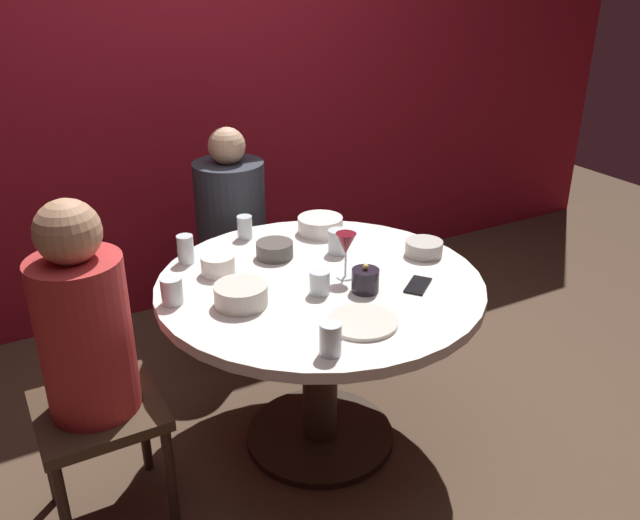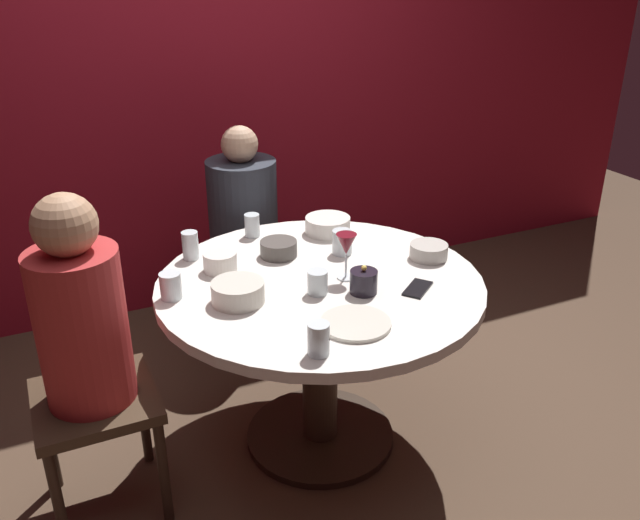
# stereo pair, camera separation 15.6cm
# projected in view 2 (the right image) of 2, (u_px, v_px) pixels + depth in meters

# --- Properties ---
(ground_plane) EXTENTS (8.00, 8.00, 0.00)m
(ground_plane) POSITION_uv_depth(u_px,v_px,m) (320.00, 437.00, 2.76)
(ground_plane) COLOR #4C3828
(back_wall) EXTENTS (6.00, 0.10, 2.60)m
(back_wall) POSITION_uv_depth(u_px,v_px,m) (199.00, 65.00, 3.42)
(back_wall) COLOR maroon
(back_wall) RESTS_ON ground
(dining_table) EXTENTS (1.20, 1.20, 0.73)m
(dining_table) POSITION_uv_depth(u_px,v_px,m) (320.00, 320.00, 2.52)
(dining_table) COLOR silver
(dining_table) RESTS_ON ground
(seated_diner_left) EXTENTS (0.40, 0.40, 1.19)m
(seated_diner_left) POSITION_uv_depth(u_px,v_px,m) (83.00, 329.00, 2.13)
(seated_diner_left) COLOR #3F2D1E
(seated_diner_left) RESTS_ON ground
(seated_diner_back) EXTENTS (0.40, 0.40, 1.11)m
(seated_diner_back) POSITION_uv_depth(u_px,v_px,m) (243.00, 213.00, 3.18)
(seated_diner_back) COLOR #3F2D1E
(seated_diner_back) RESTS_ON ground
(candle_holder) EXTENTS (0.10, 0.10, 0.11)m
(candle_holder) POSITION_uv_depth(u_px,v_px,m) (364.00, 282.00, 2.34)
(candle_holder) COLOR black
(candle_holder) RESTS_ON dining_table
(wine_glass) EXTENTS (0.08, 0.08, 0.18)m
(wine_glass) POSITION_uv_depth(u_px,v_px,m) (346.00, 246.00, 2.41)
(wine_glass) COLOR silver
(wine_glass) RESTS_ON dining_table
(dinner_plate) EXTENTS (0.23, 0.23, 0.01)m
(dinner_plate) POSITION_uv_depth(u_px,v_px,m) (355.00, 323.00, 2.15)
(dinner_plate) COLOR beige
(dinner_plate) RESTS_ON dining_table
(cell_phone) EXTENTS (0.15, 0.14, 0.01)m
(cell_phone) POSITION_uv_depth(u_px,v_px,m) (418.00, 288.00, 2.38)
(cell_phone) COLOR black
(cell_phone) RESTS_ON dining_table
(bowl_serving_large) EXTENTS (0.15, 0.15, 0.06)m
(bowl_serving_large) POSITION_uv_depth(u_px,v_px,m) (279.00, 249.00, 2.63)
(bowl_serving_large) COLOR #4C4742
(bowl_serving_large) RESTS_ON dining_table
(bowl_salad_center) EXTENTS (0.18, 0.18, 0.07)m
(bowl_salad_center) POSITION_uv_depth(u_px,v_px,m) (238.00, 292.00, 2.28)
(bowl_salad_center) COLOR beige
(bowl_salad_center) RESTS_ON dining_table
(bowl_small_white) EXTENTS (0.19, 0.19, 0.07)m
(bowl_small_white) POSITION_uv_depth(u_px,v_px,m) (328.00, 225.00, 2.85)
(bowl_small_white) COLOR silver
(bowl_small_white) RESTS_ON dining_table
(bowl_sauce_side) EXTENTS (0.15, 0.15, 0.06)m
(bowl_sauce_side) POSITION_uv_depth(u_px,v_px,m) (429.00, 251.00, 2.61)
(bowl_sauce_side) COLOR #B2ADA3
(bowl_sauce_side) RESTS_ON dining_table
(bowl_rice_portion) EXTENTS (0.13, 0.13, 0.07)m
(bowl_rice_portion) POSITION_uv_depth(u_px,v_px,m) (220.00, 262.00, 2.51)
(bowl_rice_portion) COLOR silver
(bowl_rice_portion) RESTS_ON dining_table
(cup_near_candle) EXTENTS (0.06, 0.06, 0.10)m
(cup_near_candle) POSITION_uv_depth(u_px,v_px,m) (252.00, 225.00, 2.81)
(cup_near_candle) COLOR silver
(cup_near_candle) RESTS_ON dining_table
(cup_by_left_diner) EXTENTS (0.08, 0.08, 0.10)m
(cup_by_left_diner) POSITION_uv_depth(u_px,v_px,m) (342.00, 242.00, 2.64)
(cup_by_left_diner) COLOR silver
(cup_by_left_diner) RESTS_ON dining_table
(cup_by_right_diner) EXTENTS (0.08, 0.08, 0.09)m
(cup_by_right_diner) POSITION_uv_depth(u_px,v_px,m) (171.00, 286.00, 2.30)
(cup_by_right_diner) COLOR silver
(cup_by_right_diner) RESTS_ON dining_table
(cup_center_front) EXTENTS (0.06, 0.06, 0.11)m
(cup_center_front) POSITION_uv_depth(u_px,v_px,m) (190.00, 245.00, 2.60)
(cup_center_front) COLOR silver
(cup_center_front) RESTS_ON dining_table
(cup_far_edge) EXTENTS (0.07, 0.07, 0.10)m
(cup_far_edge) POSITION_uv_depth(u_px,v_px,m) (319.00, 339.00, 1.98)
(cup_far_edge) COLOR silver
(cup_far_edge) RESTS_ON dining_table
(cup_beside_wine) EXTENTS (0.07, 0.07, 0.09)m
(cup_beside_wine) POSITION_uv_depth(u_px,v_px,m) (317.00, 282.00, 2.34)
(cup_beside_wine) COLOR silver
(cup_beside_wine) RESTS_ON dining_table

